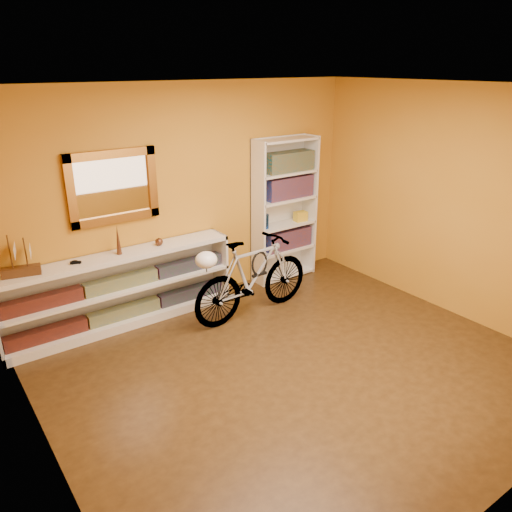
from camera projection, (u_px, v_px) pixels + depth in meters
floor at (298, 368)px, 4.87m from camera, size 4.50×4.00×0.01m
ceiling at (308, 86)px, 3.92m from camera, size 4.50×4.00×0.01m
back_wall at (192, 196)px, 5.91m from camera, size 4.50×0.01×2.60m
left_wall at (32, 312)px, 3.16m from camera, size 0.01×4.00×2.60m
right_wall at (454, 203)px, 5.62m from camera, size 0.01×4.00×2.60m
gilt_mirror at (113, 187)px, 5.27m from camera, size 0.98×0.06×0.78m
wall_socket at (254, 262)px, 6.76m from camera, size 0.09×0.02×0.09m
console_unit at (121, 290)px, 5.52m from camera, size 2.60×0.35×0.85m
cd_row_lower at (124, 312)px, 5.59m from camera, size 2.50×0.13×0.14m
cd_row_upper at (121, 282)px, 5.46m from camera, size 2.50×0.13×0.14m
model_ship at (18, 255)px, 4.76m from camera, size 0.38×0.21×0.42m
toy_car at (76, 264)px, 5.12m from camera, size 0.00×0.00×0.00m
bronze_ornament at (118, 240)px, 5.32m from camera, size 0.06×0.06×0.33m
decorative_orb at (159, 242)px, 5.62m from camera, size 0.09×0.09×0.09m
bookcase at (285, 210)px, 6.61m from camera, size 0.90×0.30×1.90m
book_row_a at (287, 238)px, 6.79m from camera, size 0.70×0.22×0.26m
book_row_b at (288, 187)px, 6.53m from camera, size 0.70×0.22×0.28m
book_row_c at (289, 161)px, 6.41m from camera, size 0.70×0.22×0.25m
travel_mug at (266, 221)px, 6.45m from camera, size 0.08×0.08×0.19m
red_tin at (272, 166)px, 6.30m from camera, size 0.19×0.19×0.19m
yellow_bag at (301, 216)px, 6.76m from camera, size 0.18×0.13×0.13m
bicycle at (253, 277)px, 5.73m from camera, size 0.49×1.64×0.96m
helmet at (206, 260)px, 5.24m from camera, size 0.24×0.23×0.18m
u_lock at (259, 263)px, 5.73m from camera, size 0.22×0.02×0.22m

